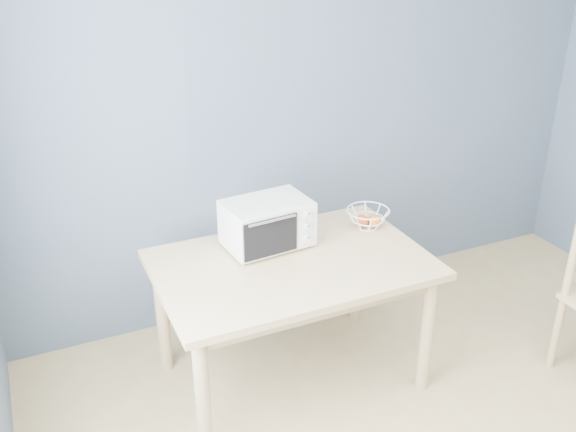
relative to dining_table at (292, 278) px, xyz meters
name	(u,v)px	position (x,y,z in m)	size (l,w,h in m)	color
dining_table	(292,278)	(0.00, 0.00, 0.00)	(1.40, 0.90, 0.75)	tan
toaster_oven	(264,224)	(-0.07, 0.20, 0.24)	(0.47, 0.36, 0.26)	silver
fruit_basket	(367,218)	(0.55, 0.18, 0.16)	(0.32, 0.32, 0.11)	white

